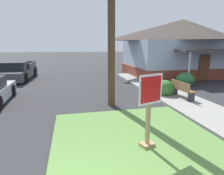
# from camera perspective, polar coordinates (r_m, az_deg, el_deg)

# --- Properties ---
(grass_corner_patch) EXTENTS (4.80, 5.73, 0.08)m
(grass_corner_patch) POSITION_cam_1_polar(r_m,az_deg,el_deg) (5.53, 8.50, -16.99)
(grass_corner_patch) COLOR #567F3D
(grass_corner_patch) RESTS_ON ground
(sidewalk_strip) EXTENTS (2.20, 17.05, 0.12)m
(sidewalk_strip) POSITION_cam_1_polar(r_m,az_deg,el_deg) (10.61, 18.54, -2.78)
(sidewalk_strip) COLOR gray
(sidewalk_strip) RESTS_ON ground
(stop_sign) EXTENTS (0.74, 0.38, 1.98)m
(stop_sign) POSITION_cam_1_polar(r_m,az_deg,el_deg) (5.07, 11.05, -7.30)
(stop_sign) COLOR #A3845B
(stop_sign) RESTS_ON grass_corner_patch
(manhole_cover) EXTENTS (0.70, 0.70, 0.02)m
(manhole_cover) POSITION_cam_1_polar(r_m,az_deg,el_deg) (6.42, -10.04, -12.93)
(manhole_cover) COLOR black
(manhole_cover) RESTS_ON ground
(pickup_truck_charcoal) EXTENTS (2.23, 5.57, 1.48)m
(pickup_truck_charcoal) POSITION_cam_1_polar(r_m,az_deg,el_deg) (17.33, -26.49, 4.21)
(pickup_truck_charcoal) COLOR #38383D
(pickup_truck_charcoal) RESTS_ON ground
(street_bench) EXTENTS (0.46, 1.57, 0.85)m
(street_bench) POSITION_cam_1_polar(r_m,az_deg,el_deg) (10.28, 20.22, -0.35)
(street_bench) COLOR brown
(street_bench) RESTS_ON sidewalk_strip
(corner_house) EXTENTS (10.15, 8.19, 5.05)m
(corner_house) POSITION_cam_1_polar(r_m,az_deg,el_deg) (19.13, 20.22, 11.37)
(corner_house) COLOR brown
(corner_house) RESTS_ON ground
(shrub_near_porch) EXTENTS (1.19, 1.19, 0.93)m
(shrub_near_porch) POSITION_cam_1_polar(r_m,az_deg,el_deg) (13.96, 21.14, 2.32)
(shrub_near_porch) COLOR #296835
(shrub_near_porch) RESTS_ON ground
(shrub_by_curb) EXTENTS (1.01, 1.01, 0.91)m
(shrub_by_curb) POSITION_cam_1_polar(r_m,az_deg,el_deg) (10.73, 15.56, -0.25)
(shrub_by_curb) COLOR #38732D
(shrub_by_curb) RESTS_ON ground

